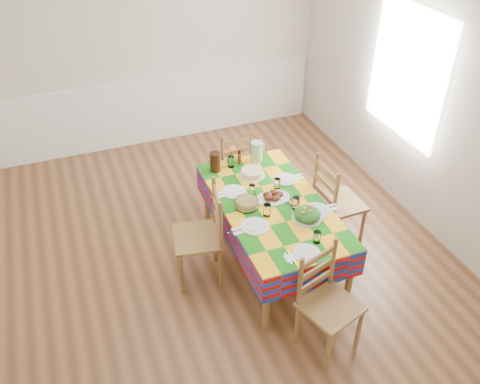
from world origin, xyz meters
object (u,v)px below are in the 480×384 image
(chair_right, at_px, (336,203))
(chair_far, at_px, (232,165))
(chair_left, at_px, (203,237))
(dining_table, at_px, (272,209))
(chair_near, at_px, (327,303))
(green_pitcher, at_px, (257,151))
(meat_platter, at_px, (273,197))
(tea_pitcher, at_px, (215,162))

(chair_right, bearing_deg, chair_far, 30.82)
(chair_left, bearing_deg, dining_table, 101.01)
(chair_near, distance_m, chair_right, 1.33)
(green_pitcher, bearing_deg, dining_table, -101.32)
(green_pitcher, xyz_separation_m, chair_near, (-0.17, -1.88, -0.32))
(chair_far, bearing_deg, green_pitcher, 106.96)
(dining_table, distance_m, meat_platter, 0.12)
(meat_platter, distance_m, green_pitcher, 0.71)
(chair_far, height_order, chair_right, chair_right)
(dining_table, xyz_separation_m, tea_pitcher, (-0.32, 0.73, 0.18))
(dining_table, bearing_deg, tea_pitcher, 113.96)
(tea_pitcher, distance_m, chair_far, 0.62)
(tea_pitcher, relative_size, chair_far, 0.23)
(meat_platter, bearing_deg, green_pitcher, 80.13)
(chair_near, xyz_separation_m, chair_left, (-0.69, 1.11, 0.02))
(dining_table, bearing_deg, chair_far, 89.80)
(green_pitcher, height_order, tea_pitcher, green_pitcher)
(chair_far, height_order, chair_left, chair_left)
(tea_pitcher, xyz_separation_m, chair_far, (0.33, 0.40, -0.35))
(chair_far, bearing_deg, chair_right, 116.72)
(chair_far, bearing_deg, dining_table, 84.56)
(chair_near, relative_size, chair_right, 0.96)
(meat_platter, relative_size, chair_right, 0.33)
(chair_left, height_order, chair_right, chair_left)
(dining_table, relative_size, chair_right, 1.75)
(green_pitcher, xyz_separation_m, tea_pitcher, (-0.47, -0.03, -0.00))
(dining_table, relative_size, chair_left, 1.74)
(chair_left, relative_size, chair_right, 1.00)
(chair_near, relative_size, chair_left, 0.95)
(green_pitcher, height_order, chair_left, chair_left)
(chair_far, bearing_deg, chair_near, 84.31)
(tea_pitcher, relative_size, chair_right, 0.21)
(tea_pitcher, distance_m, chair_near, 1.90)
(tea_pitcher, distance_m, chair_left, 0.88)
(chair_right, bearing_deg, chair_near, 146.19)
(tea_pitcher, bearing_deg, meat_platter, -62.01)
(meat_platter, distance_m, chair_far, 1.09)
(chair_far, xyz_separation_m, chair_left, (-0.71, -1.13, 0.05))
(tea_pitcher, bearing_deg, chair_far, 50.43)
(green_pitcher, bearing_deg, meat_platter, -99.87)
(chair_far, bearing_deg, meat_platter, 86.20)
(meat_platter, distance_m, tea_pitcher, 0.76)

